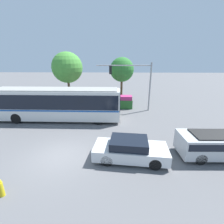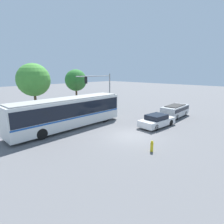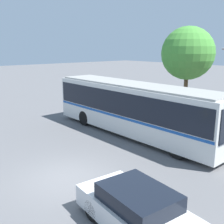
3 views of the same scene
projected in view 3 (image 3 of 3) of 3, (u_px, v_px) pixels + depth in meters
name	position (u px, v px, depth m)	size (l,w,h in m)	color
ground_plane	(67.00, 178.00, 11.44)	(140.00, 140.00, 0.00)	#5B5B5E
city_bus	(133.00, 106.00, 16.75)	(12.41, 2.51, 3.17)	silver
sedan_foreground	(140.00, 212.00, 7.97)	(4.54, 2.26, 1.34)	silver
street_tree_left	(188.00, 53.00, 20.55)	(3.96, 3.96, 6.81)	brown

